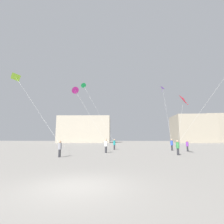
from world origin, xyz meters
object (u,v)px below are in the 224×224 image
object	(u,v)px
person_in_blue	(172,144)
building_right_hall	(215,128)
person_in_purple	(187,145)
kite_violet_delta	(163,89)
person_in_green	(178,147)
person_in_grey	(60,148)
person_in_teal	(114,144)
building_centre_hall	(192,129)
kite_emerald_diamond	(84,86)
kite_crimson_diamond	(183,99)
building_left_hall	(85,130)
kite_lime_delta	(16,78)
person_in_white	(106,145)
kite_magenta_diamond	(75,91)

from	to	relation	value
person_in_blue	building_right_hall	size ratio (longest dim) A/B	0.12
person_in_purple	kite_violet_delta	distance (m)	12.79
person_in_green	person_in_grey	bearing A→B (deg)	179.87
person_in_green	person_in_blue	bearing A→B (deg)	65.92
person_in_blue	person_in_purple	distance (m)	2.53
person_in_green	building_right_hall	distance (m)	92.07
person_in_teal	building_centre_hall	xyz separation A→B (m)	(35.03, 57.66, 5.70)
kite_emerald_diamond	kite_crimson_diamond	xyz separation A→B (m)	(14.54, -10.86, -5.49)
building_left_hall	building_right_hall	distance (m)	73.57
person_in_teal	building_left_hall	distance (m)	59.41
person_in_blue	person_in_green	bearing A→B (deg)	-127.85
kite_emerald_diamond	building_right_hall	xyz separation A→B (m)	(58.92, 70.21, -4.06)
person_in_teal	kite_emerald_diamond	bearing A→B (deg)	113.07
building_right_hall	kite_lime_delta	bearing A→B (deg)	-131.73
person_in_blue	kite_emerald_diamond	distance (m)	18.84
kite_lime_delta	building_centre_hall	world-z (taller)	building_centre_hall
person_in_blue	building_left_hall	distance (m)	63.98
person_in_teal	kite_lime_delta	bearing A→B (deg)	141.16
kite_emerald_diamond	person_in_blue	bearing A→B (deg)	-7.26
person_in_white	person_in_green	world-z (taller)	person_in_white
person_in_grey	building_left_hall	world-z (taller)	building_left_hall
person_in_grey	kite_violet_delta	world-z (taller)	kite_violet_delta
person_in_purple	person_in_teal	xyz separation A→B (m)	(-11.21, 2.81, 0.09)
person_in_white	kite_lime_delta	world-z (taller)	kite_lime_delta
person_in_blue	kite_magenta_diamond	xyz separation A→B (m)	(-14.46, -5.77, 7.65)
person_in_white	kite_emerald_diamond	size ratio (longest dim) A/B	0.17
person_in_grey	person_in_teal	world-z (taller)	person_in_teal
building_centre_hall	person_in_purple	bearing A→B (deg)	-111.50
kite_lime_delta	person_in_purple	bearing A→B (deg)	5.51
person_in_white	building_left_hall	bearing A→B (deg)	67.59
kite_emerald_diamond	building_left_hall	world-z (taller)	building_left_hall
person_in_teal	person_in_green	bearing A→B (deg)	-106.37
person_in_blue	kite_magenta_diamond	world-z (taller)	kite_magenta_diamond
person_in_grey	kite_violet_delta	distance (m)	23.96
person_in_green	building_left_hall	xyz separation A→B (m)	(-26.97, 64.94, 5.59)
building_right_hall	kite_crimson_diamond	bearing A→B (deg)	-118.70
person_in_white	kite_crimson_diamond	size ratio (longest dim) A/B	0.33
kite_violet_delta	building_left_hall	xyz separation A→B (m)	(-28.47, 52.27, -5.21)
kite_emerald_diamond	kite_crimson_diamond	bearing A→B (deg)	-36.75
person_in_blue	person_in_teal	world-z (taller)	person_in_blue
building_centre_hall	kite_lime_delta	bearing A→B (deg)	-128.54
kite_lime_delta	kite_crimson_diamond	bearing A→B (deg)	-10.96
person_in_green	kite_violet_delta	size ratio (longest dim) A/B	0.16
person_in_green	building_centre_hall	world-z (taller)	building_centre_hall
kite_violet_delta	person_in_blue	bearing A→B (deg)	-91.33
kite_lime_delta	building_left_hall	world-z (taller)	building_left_hall
person_in_purple	building_right_hall	xyz separation A→B (m)	(41.83, 73.92, 6.88)
person_in_green	building_left_hall	bearing A→B (deg)	98.54
kite_emerald_diamond	building_left_hall	size ratio (longest dim) A/B	0.42
person_in_blue	kite_lime_delta	world-z (taller)	kite_lime_delta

